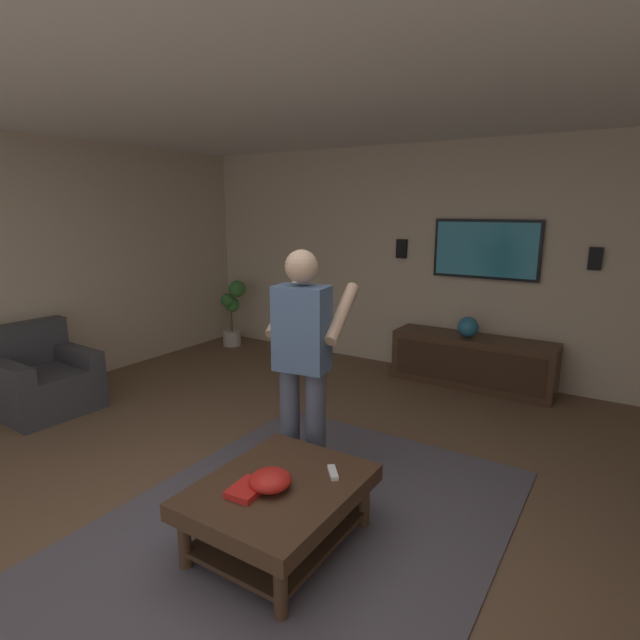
% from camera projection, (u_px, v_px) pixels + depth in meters
% --- Properties ---
extents(ground_plane, '(8.56, 8.56, 0.00)m').
position_uv_depth(ground_plane, '(248.00, 533.00, 3.02)').
color(ground_plane, brown).
extents(wall_back_tv, '(0.10, 7.00, 2.62)m').
position_uv_depth(wall_back_tv, '(453.00, 261.00, 5.71)').
color(wall_back_tv, '#C6B299').
rests_on(wall_back_tv, ground).
extents(ceiling_slab, '(7.34, 7.00, 0.10)m').
position_uv_depth(ceiling_slab, '(231.00, 46.00, 2.43)').
color(ceiling_slab, white).
extents(area_rug, '(2.89, 2.21, 0.01)m').
position_uv_depth(area_rug, '(300.00, 527.00, 3.07)').
color(area_rug, '#514C56').
rests_on(area_rug, ground).
extents(armchair, '(0.83, 0.84, 0.82)m').
position_uv_depth(armchair, '(42.00, 382.00, 4.81)').
color(armchair, '#38383D').
rests_on(armchair, ground).
extents(coffee_table, '(1.00, 0.80, 0.40)m').
position_uv_depth(coffee_table, '(279.00, 500.00, 2.84)').
color(coffee_table, '#422B1C').
rests_on(coffee_table, ground).
extents(media_console, '(0.45, 1.70, 0.55)m').
position_uv_depth(media_console, '(472.00, 361.00, 5.46)').
color(media_console, '#422B1C').
rests_on(media_console, ground).
extents(tv, '(0.05, 1.13, 0.63)m').
position_uv_depth(tv, '(486.00, 249.00, 5.40)').
color(tv, black).
extents(person_standing, '(0.59, 0.60, 1.64)m').
position_uv_depth(person_standing, '(303.00, 353.00, 3.44)').
color(person_standing, '#4C5166').
rests_on(person_standing, ground).
extents(potted_plant_tall, '(0.31, 0.31, 0.92)m').
position_uv_depth(potted_plant_tall, '(233.00, 310.00, 7.03)').
color(potted_plant_tall, '#B7B2A8').
rests_on(potted_plant_tall, ground).
extents(bowl, '(0.23, 0.23, 0.11)m').
position_uv_depth(bowl, '(270.00, 480.00, 2.75)').
color(bowl, red).
rests_on(bowl, coffee_table).
extents(remote_white, '(0.14, 0.13, 0.02)m').
position_uv_depth(remote_white, '(333.00, 473.00, 2.91)').
color(remote_white, white).
rests_on(remote_white, coffee_table).
extents(book, '(0.23, 0.18, 0.04)m').
position_uv_depth(book, '(247.00, 489.00, 2.72)').
color(book, red).
rests_on(book, coffee_table).
extents(vase_round, '(0.22, 0.22, 0.22)m').
position_uv_depth(vase_round, '(468.00, 327.00, 5.37)').
color(vase_round, teal).
rests_on(vase_round, media_console).
extents(wall_speaker_left, '(0.06, 0.12, 0.22)m').
position_uv_depth(wall_speaker_left, '(595.00, 259.00, 4.87)').
color(wall_speaker_left, black).
extents(wall_speaker_right, '(0.06, 0.12, 0.22)m').
position_uv_depth(wall_speaker_right, '(402.00, 249.00, 5.93)').
color(wall_speaker_right, black).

